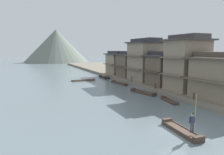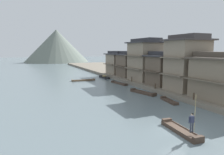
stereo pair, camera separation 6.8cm
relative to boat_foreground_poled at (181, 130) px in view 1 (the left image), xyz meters
The scene contains 18 objects.
ground_plane 0.43m from the boat_foreground_poled, 85.71° to the left, with size 400.00×400.00×0.00m, color slate.
riverbank_right 34.54m from the boat_foreground_poled, 61.64° to the left, with size 18.00×110.00×0.67m, color slate.
boat_foreground_poled is the anchor object (origin of this frame).
boatman_person 1.87m from the boat_foreground_poled, 94.09° to the right, with size 0.57×0.30×3.04m.
boat_moored_nearest 15.31m from the boat_foreground_poled, 69.46° to the left, with size 2.18×5.14×0.50m.
boat_moored_second 24.79m from the boat_foreground_poled, 76.45° to the left, with size 1.56×5.16×0.45m.
boat_moored_third 34.12m from the boat_foreground_poled, 79.53° to the left, with size 1.36×4.37×0.80m.
boat_moored_far 10.32m from the boat_foreground_poled, 55.54° to the left, with size 1.55×3.85×0.37m.
boat_midriver_drifting 31.34m from the boat_foreground_poled, 89.66° to the left, with size 5.46×1.17×0.38m.
house_waterfront_second 16.77m from the boat_foreground_poled, 44.54° to the left, with size 6.85×5.52×8.74m.
house_waterfront_tall 20.13m from the boat_foreground_poled, 56.63° to the left, with size 5.73×5.54×6.14m.
house_waterfront_narrow 25.87m from the boat_foreground_poled, 63.84° to the left, with size 6.36×7.24×8.74m.
house_waterfront_far 31.64m from the boat_foreground_poled, 68.72° to the left, with size 6.76×6.21×6.14m.
house_waterfront_end 37.46m from the boat_foreground_poled, 73.47° to the left, with size 5.16×6.65×6.14m.
mooring_post_dock_near 9.90m from the boat_foreground_poled, 38.05° to the left, with size 0.20×0.20×0.90m, color #473828.
mooring_post_dock_mid 16.31m from the boat_foreground_poled, 61.55° to the left, with size 0.20×0.20×0.83m, color #473828.
mooring_post_dock_far 23.58m from the boat_foreground_poled, 70.78° to the left, with size 0.20×0.20×0.98m, color #473828.
hill_far_west 110.78m from the boat_foreground_poled, 86.94° to the left, with size 37.40×37.40×19.16m, color slate.
Camera 1 is at (-11.99, -12.75, 7.01)m, focal length 31.62 mm.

